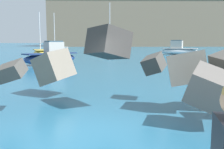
# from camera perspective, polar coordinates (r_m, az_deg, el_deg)

# --- Properties ---
(ground_plane) EXTENTS (400.00, 400.00, 0.00)m
(ground_plane) POSITION_cam_1_polar(r_m,az_deg,el_deg) (6.49, -6.57, -12.98)
(ground_plane) COLOR #235B7A
(boat_near_left) EXTENTS (3.36, 4.88, 6.13)m
(boat_near_left) POSITION_cam_1_polar(r_m,az_deg,el_deg) (36.99, -15.58, 4.71)
(boat_near_left) COLOR #EAC64C
(boat_near_left) RESTS_ON ground
(boat_near_centre) EXTENTS (2.12, 5.84, 8.11)m
(boat_near_centre) POSITION_cam_1_polar(r_m,az_deg,el_deg) (40.71, -0.52, 5.13)
(boat_near_centre) COLOR white
(boat_near_centre) RESTS_ON ground
(boat_near_right) EXTENTS (5.99, 4.10, 2.30)m
(boat_near_right) POSITION_cam_1_polar(r_m,az_deg,el_deg) (41.70, 14.67, 5.29)
(boat_near_right) COLOR white
(boat_near_right) RESTS_ON ground
(boat_mid_centre) EXTENTS (4.13, 6.25, 7.16)m
(boat_mid_centre) POSITION_cam_1_polar(r_m,az_deg,el_deg) (48.48, -12.29, 5.46)
(boat_mid_centre) COLOR white
(boat_mid_centre) RESTS_ON ground
(boat_mid_right) EXTENTS (5.19, 4.89, 2.23)m
(boat_mid_right) POSITION_cam_1_polar(r_m,az_deg,el_deg) (24.70, -13.44, 3.87)
(boat_mid_right) COLOR navy
(boat_mid_right) RESTS_ON ground
(headland_bluff) EXTENTS (82.31, 30.90, 17.45)m
(headland_bluff) POSITION_cam_1_polar(r_m,az_deg,el_deg) (106.30, 9.71, 11.05)
(headland_bluff) COLOR #756651
(headland_bluff) RESTS_ON ground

